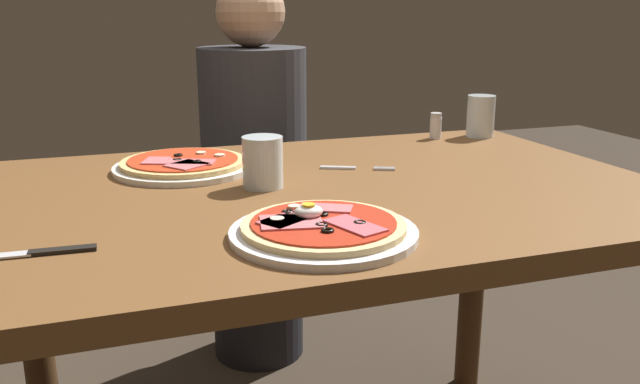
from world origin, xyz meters
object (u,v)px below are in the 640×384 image
Objects in this scene: salt_shaker at (436,126)px; water_glass_near at (480,119)px; water_glass_far at (263,166)px; diner_person at (255,186)px; knife at (33,253)px; pizza_across_left at (183,165)px; fork at (351,168)px; dining_table at (327,241)px; pizza_foreground at (323,229)px.

water_glass_near is at bearing -6.54° from salt_shaker.
water_glass_near is 1.12× the size of water_glass_far.
water_glass_near is 0.71m from diner_person.
knife is at bearing -152.29° from water_glass_near.
fork is at bearing -17.22° from pizza_across_left.
fork is at bearing 94.41° from diner_person.
fork is 0.70m from diner_person.
diner_person is (-0.38, 0.42, -0.24)m from salt_shaker.
pizza_across_left is 4.33× the size of salt_shaker.
water_glass_far is at bearing -159.54° from fork.
dining_table is 4.42× the size of pizza_across_left.
diner_person is (-0.51, 0.44, -0.25)m from water_glass_near.
water_glass_far reaches higher than knife.
pizza_foreground is 0.90m from water_glass_near.
salt_shaker is at bearing 49.86° from pizza_foreground.
diner_person is (0.29, 0.56, -0.21)m from pizza_across_left.
diner_person is (0.15, 1.05, -0.21)m from pizza_foreground.
knife is at bearing 60.95° from diner_person.
salt_shaker is (0.93, 0.57, 0.03)m from knife.
salt_shaker is at bearing 31.38° from knife.
diner_person is (0.16, 0.75, -0.24)m from water_glass_far.
water_glass_far is at bearing -155.13° from water_glass_near.
pizza_foreground is 2.90× the size of water_glass_far.
dining_table is 8.58× the size of fork.
dining_table is 19.13× the size of salt_shaker.
pizza_across_left is at bearing -170.96° from water_glass_near.
diner_person reaches higher than knife.
pizza_foreground reaches higher than pizza_across_left.
water_glass_near reaches higher than knife.
salt_shaker is 0.06× the size of diner_person.
diner_person is at bearing 94.41° from fork.
water_glass_far is (-0.01, 0.31, 0.03)m from pizza_foreground.
pizza_foreground is 1.08m from diner_person.
diner_person is at bearing 139.31° from water_glass_near.
diner_person reaches higher than pizza_foreground.
knife is at bearing -121.71° from pizza_across_left.
water_glass_near is 0.13m from salt_shaker.
pizza_across_left is at bearing 124.19° from water_glass_far.
dining_table is 0.19m from fork.
knife is at bearing 171.51° from pizza_foreground.
dining_table is at bearing -147.98° from water_glass_near.
pizza_across_left is 0.68m from salt_shaker.
pizza_across_left is at bearing -168.15° from salt_shaker.
pizza_foreground is 1.44× the size of knife.
water_glass_far is at bearing 163.62° from dining_table.
fork is 0.41m from salt_shaker.
salt_shaker is (0.33, 0.24, 0.03)m from fork.
salt_shaker is (0.43, 0.36, 0.14)m from dining_table.
fork is at bearing 62.64° from pizza_foreground.
fork is (0.20, 0.39, -0.01)m from pizza_foreground.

